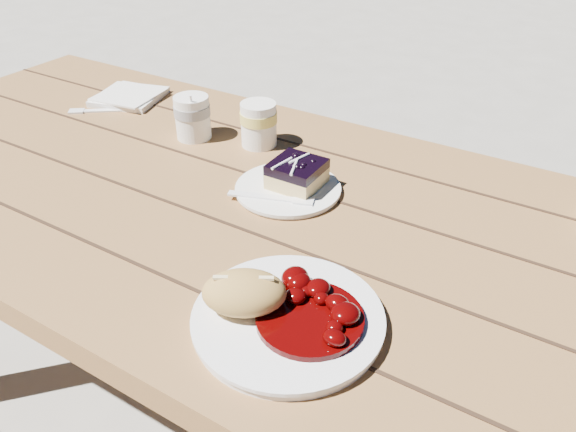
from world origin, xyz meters
The scene contains 11 objects.
picnic_table centered at (0.00, 0.00, 0.59)m, with size 2.00×1.55×0.75m.
main_plate centered at (0.17, -0.23, 0.76)m, with size 0.25×0.25×0.02m, color white.
goulash_stew centered at (0.20, -0.22, 0.79)m, with size 0.14×0.14×0.04m, color #400202, non-canonical shape.
bread_roll centered at (0.11, -0.25, 0.79)m, with size 0.11×0.07×0.06m, color #B78D46.
dessert_plate centered at (-0.01, 0.06, 0.76)m, with size 0.19×0.19×0.01m, color white.
blueberry_cake centered at (0.00, 0.08, 0.78)m, with size 0.09×0.09×0.05m.
fork_dessert centered at (-0.03, 0.01, 0.76)m, with size 0.03×0.16×0.01m, color white, non-canonical shape.
coffee_cup centered at (-0.31, 0.15, 0.80)m, with size 0.07×0.07×0.09m, color white.
napkin_stack centered at (-0.58, 0.24, 0.76)m, with size 0.15×0.15×0.01m, color white.
fork_table centered at (-0.57, 0.16, 0.75)m, with size 0.03×0.16×0.01m, color white, non-canonical shape.
second_cup centered at (-0.17, 0.20, 0.80)m, with size 0.07×0.07×0.09m, color white.
Camera 1 is at (0.45, -0.69, 1.29)m, focal length 35.00 mm.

